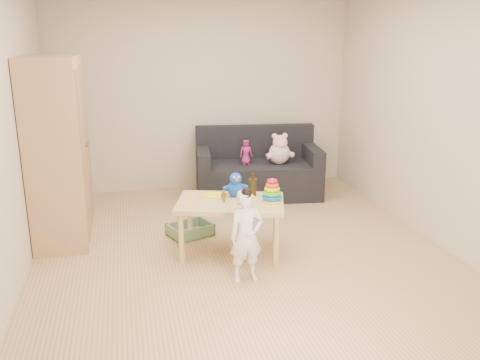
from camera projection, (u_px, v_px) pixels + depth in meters
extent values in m
plane|color=tan|center=(241.00, 249.00, 5.08)|extent=(4.50, 4.50, 0.00)
plane|color=beige|center=(203.00, 93.00, 6.82)|extent=(4.00, 0.00, 4.00)
plane|color=beige|center=(340.00, 192.00, 2.61)|extent=(4.00, 0.00, 4.00)
plane|color=beige|center=(10.00, 129.00, 4.28)|extent=(0.00, 4.50, 4.50)
plane|color=beige|center=(433.00, 113.00, 5.15)|extent=(0.00, 4.50, 4.50)
cube|color=tan|center=(58.00, 151.00, 5.14)|extent=(0.52, 1.04, 1.87)
cube|color=black|center=(258.00, 179.00, 6.70)|extent=(1.68, 0.97, 0.45)
cube|color=#ECD281|center=(231.00, 227.00, 4.94)|extent=(1.15, 0.90, 0.53)
imported|color=white|center=(246.00, 237.00, 4.35)|extent=(0.31, 0.22, 0.80)
imported|color=#A81F71|center=(246.00, 152.00, 6.51)|extent=(0.16, 0.11, 0.32)
cylinder|color=yellow|center=(272.00, 200.00, 4.85)|extent=(0.18, 0.18, 0.02)
cylinder|color=silver|center=(272.00, 190.00, 4.83)|extent=(0.02, 0.02, 0.21)
torus|color=blue|center=(272.00, 197.00, 4.85)|extent=(0.19, 0.19, 0.04)
torus|color=green|center=(272.00, 193.00, 4.83)|extent=(0.17, 0.17, 0.04)
torus|color=yellow|center=(272.00, 189.00, 4.82)|extent=(0.15, 0.15, 0.04)
torus|color=#F4540C|center=(272.00, 185.00, 4.81)|extent=(0.13, 0.13, 0.04)
torus|color=red|center=(272.00, 181.00, 4.80)|extent=(0.11, 0.11, 0.04)
cylinder|color=black|center=(253.00, 187.00, 5.02)|extent=(0.07, 0.07, 0.17)
cylinder|color=black|center=(253.00, 177.00, 5.00)|extent=(0.03, 0.03, 0.05)
cylinder|color=black|center=(253.00, 175.00, 4.99)|extent=(0.04, 0.04, 0.01)
cube|color=yellow|center=(215.00, 195.00, 5.02)|extent=(0.26, 0.26, 0.01)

